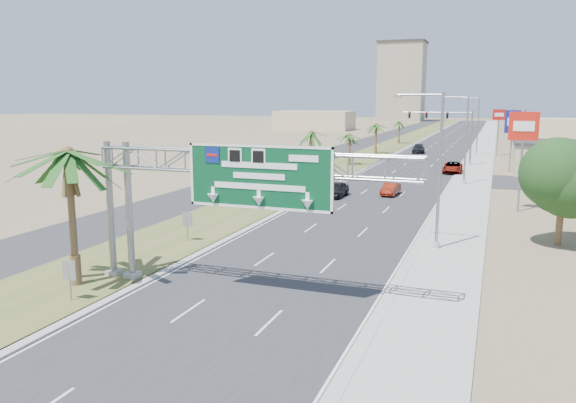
% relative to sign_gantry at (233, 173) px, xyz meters
% --- Properties ---
extents(ground, '(600.00, 600.00, 0.00)m').
position_rel_sign_gantry_xyz_m(ground, '(1.06, -9.93, -6.06)').
color(ground, '#8C7A59').
rests_on(ground, ground).
extents(road, '(12.00, 300.00, 0.02)m').
position_rel_sign_gantry_xyz_m(road, '(1.06, 100.07, -6.05)').
color(road, '#28282B').
rests_on(road, ground).
extents(sidewalk_right, '(4.00, 300.00, 0.10)m').
position_rel_sign_gantry_xyz_m(sidewalk_right, '(9.56, 100.07, -6.01)').
color(sidewalk_right, '#9E9B93').
rests_on(sidewalk_right, ground).
extents(median_grass, '(7.00, 300.00, 0.12)m').
position_rel_sign_gantry_xyz_m(median_grass, '(-8.94, 100.07, -6.00)').
color(median_grass, '#4D5B28').
rests_on(median_grass, ground).
extents(opposing_road, '(8.00, 300.00, 0.02)m').
position_rel_sign_gantry_xyz_m(opposing_road, '(-15.94, 100.07, -6.05)').
color(opposing_road, '#28282B').
rests_on(opposing_road, ground).
extents(sign_gantry, '(16.75, 1.24, 7.50)m').
position_rel_sign_gantry_xyz_m(sign_gantry, '(0.00, 0.00, 0.00)').
color(sign_gantry, gray).
rests_on(sign_gantry, ground).
extents(palm_near, '(5.70, 5.70, 8.35)m').
position_rel_sign_gantry_xyz_m(palm_near, '(-8.14, -1.93, 0.87)').
color(palm_near, brown).
rests_on(palm_near, ground).
extents(palm_row_b, '(3.99, 3.99, 5.95)m').
position_rel_sign_gantry_xyz_m(palm_row_b, '(-8.44, 22.07, -1.16)').
color(palm_row_b, brown).
rests_on(palm_row_b, ground).
extents(palm_row_c, '(3.99, 3.99, 6.75)m').
position_rel_sign_gantry_xyz_m(palm_row_c, '(-8.44, 38.07, -0.39)').
color(palm_row_c, brown).
rests_on(palm_row_c, ground).
extents(palm_row_d, '(3.99, 3.99, 5.45)m').
position_rel_sign_gantry_xyz_m(palm_row_d, '(-8.44, 56.07, -1.64)').
color(palm_row_d, brown).
rests_on(palm_row_d, ground).
extents(palm_row_e, '(3.99, 3.99, 6.15)m').
position_rel_sign_gantry_xyz_m(palm_row_e, '(-8.44, 75.07, -0.97)').
color(palm_row_e, brown).
rests_on(palm_row_e, ground).
extents(palm_row_f, '(3.99, 3.99, 5.75)m').
position_rel_sign_gantry_xyz_m(palm_row_f, '(-8.44, 100.07, -1.35)').
color(palm_row_f, brown).
rests_on(palm_row_f, ground).
extents(streetlight_near, '(3.27, 0.44, 10.00)m').
position_rel_sign_gantry_xyz_m(streetlight_near, '(8.36, 12.07, -1.36)').
color(streetlight_near, gray).
rests_on(streetlight_near, ground).
extents(streetlight_mid, '(3.27, 0.44, 10.00)m').
position_rel_sign_gantry_xyz_m(streetlight_mid, '(8.36, 42.07, -1.36)').
color(streetlight_mid, gray).
rests_on(streetlight_mid, ground).
extents(streetlight_far, '(3.27, 0.44, 10.00)m').
position_rel_sign_gantry_xyz_m(streetlight_far, '(8.36, 78.07, -1.36)').
color(streetlight_far, gray).
rests_on(streetlight_far, ground).
extents(signal_mast, '(10.28, 0.71, 8.00)m').
position_rel_sign_gantry_xyz_m(signal_mast, '(6.23, 62.05, -1.21)').
color(signal_mast, gray).
rests_on(signal_mast, ground).
extents(oak_near, '(4.50, 4.50, 6.80)m').
position_rel_sign_gantry_xyz_m(oak_near, '(16.06, 16.07, -1.53)').
color(oak_near, brown).
rests_on(oak_near, ground).
extents(median_signback_a, '(0.75, 0.08, 2.08)m').
position_rel_sign_gantry_xyz_m(median_signback_a, '(-6.74, -3.93, -4.61)').
color(median_signback_a, gray).
rests_on(median_signback_a, ground).
extents(median_signback_b, '(0.75, 0.08, 2.08)m').
position_rel_sign_gantry_xyz_m(median_signback_b, '(-7.44, 8.07, -4.61)').
color(median_signback_b, gray).
rests_on(median_signback_b, ground).
extents(tower_distant, '(20.00, 16.00, 35.00)m').
position_rel_sign_gantry_xyz_m(tower_distant, '(-30.94, 240.07, 11.44)').
color(tower_distant, tan).
rests_on(tower_distant, ground).
extents(building_distant_left, '(24.00, 14.00, 6.00)m').
position_rel_sign_gantry_xyz_m(building_distant_left, '(-43.94, 150.07, -3.06)').
color(building_distant_left, tan).
rests_on(building_distant_left, ground).
extents(car_left_lane, '(1.90, 4.44, 1.50)m').
position_rel_sign_gantry_xyz_m(car_left_lane, '(-2.89, 29.09, -5.31)').
color(car_left_lane, black).
rests_on(car_left_lane, ground).
extents(car_mid_lane, '(1.52, 3.93, 1.27)m').
position_rel_sign_gantry_xyz_m(car_mid_lane, '(2.02, 32.06, -5.42)').
color(car_mid_lane, '#691709').
rests_on(car_mid_lane, ground).
extents(car_right_lane, '(2.53, 5.30, 1.46)m').
position_rel_sign_gantry_xyz_m(car_right_lane, '(6.56, 52.32, -5.33)').
color(car_right_lane, gray).
rests_on(car_right_lane, ground).
extents(car_far, '(2.58, 5.41, 1.52)m').
position_rel_sign_gantry_xyz_m(car_far, '(-1.47, 79.51, -5.30)').
color(car_far, black).
rests_on(car_far, ground).
extents(pole_sign_red_near, '(2.42, 0.58, 8.76)m').
position_rel_sign_gantry_xyz_m(pole_sign_red_near, '(13.88, 27.40, 0.81)').
color(pole_sign_red_near, gray).
rests_on(pole_sign_red_near, ground).
extents(pole_sign_blue, '(2.00, 0.86, 8.39)m').
position_rel_sign_gantry_xyz_m(pole_sign_blue, '(13.61, 56.37, 0.25)').
color(pole_sign_blue, gray).
rests_on(pole_sign_blue, ground).
extents(pole_sign_red_far, '(2.15, 1.10, 8.14)m').
position_rel_sign_gantry_xyz_m(pole_sign_red_far, '(11.90, 79.42, 0.36)').
color(pole_sign_red_far, gray).
rests_on(pole_sign_red_far, ground).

